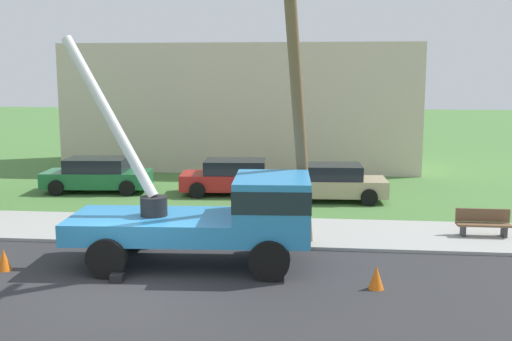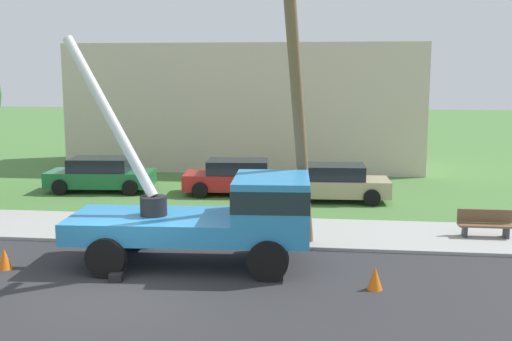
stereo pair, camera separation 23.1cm
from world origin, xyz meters
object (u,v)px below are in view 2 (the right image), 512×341
(parked_sedan_tan, at_px, (332,183))
(park_bench, at_px, (485,225))
(utility_truck, at_px, (222,212))
(leaning_utility_pole, at_px, (297,91))
(parked_sedan_green, at_px, (101,174))
(traffic_cone_ahead, at_px, (375,278))
(parked_sedan_red, at_px, (238,177))
(traffic_cone_behind, at_px, (5,259))

(parked_sedan_tan, distance_m, park_bench, 6.93)
(utility_truck, distance_m, leaning_utility_pole, 3.76)
(parked_sedan_green, relative_size, park_bench, 2.84)
(utility_truck, xyz_separation_m, parked_sedan_green, (-6.85, 9.33, -0.70))
(traffic_cone_ahead, distance_m, parked_sedan_red, 11.90)
(traffic_cone_behind, bearing_deg, traffic_cone_ahead, -2.24)
(traffic_cone_behind, bearing_deg, park_bench, 19.02)
(parked_sedan_red, bearing_deg, utility_truck, -83.92)
(leaning_utility_pole, relative_size, traffic_cone_behind, 15.67)
(parked_sedan_red, bearing_deg, leaning_utility_pole, -71.11)
(parked_sedan_green, bearing_deg, parked_sedan_tan, -4.60)
(parked_sedan_red, distance_m, parked_sedan_tan, 3.95)
(parked_sedan_tan, bearing_deg, parked_sedan_green, 175.40)
(park_bench, bearing_deg, parked_sedan_red, 144.31)
(traffic_cone_ahead, bearing_deg, parked_sedan_red, 114.07)
(leaning_utility_pole, height_order, parked_sedan_green, leaning_utility_pole)
(utility_truck, height_order, traffic_cone_behind, utility_truck)
(park_bench, bearing_deg, traffic_cone_behind, -160.98)
(leaning_utility_pole, bearing_deg, parked_sedan_red, 108.89)
(leaning_utility_pole, relative_size, park_bench, 5.49)
(leaning_utility_pole, xyz_separation_m, traffic_cone_ahead, (2.00, -2.52, -4.22))
(traffic_cone_ahead, distance_m, park_bench, 5.99)
(parked_sedan_green, relative_size, parked_sedan_tan, 1.01)
(traffic_cone_ahead, relative_size, park_bench, 0.35)
(parked_sedan_green, relative_size, parked_sedan_red, 1.00)
(traffic_cone_behind, distance_m, parked_sedan_red, 11.40)
(traffic_cone_ahead, distance_m, parked_sedan_tan, 10.06)
(traffic_cone_behind, height_order, parked_sedan_green, parked_sedan_green)
(traffic_cone_behind, bearing_deg, parked_sedan_tan, 49.25)
(parked_sedan_tan, relative_size, park_bench, 2.80)
(parked_sedan_green, bearing_deg, parked_sedan_red, 0.73)
(traffic_cone_ahead, bearing_deg, park_bench, 53.28)
(leaning_utility_pole, bearing_deg, parked_sedan_tan, 82.33)
(traffic_cone_ahead, xyz_separation_m, parked_sedan_tan, (-0.99, 10.00, 0.43))
(parked_sedan_tan, bearing_deg, leaning_utility_pole, -97.67)
(parked_sedan_red, bearing_deg, parked_sedan_tan, -12.51)
(traffic_cone_ahead, bearing_deg, traffic_cone_behind, 177.76)
(parked_sedan_green, bearing_deg, utility_truck, -53.71)
(utility_truck, distance_m, traffic_cone_behind, 5.67)
(park_bench, bearing_deg, utility_truck, -155.72)
(parked_sedan_tan, bearing_deg, park_bench, -48.68)
(utility_truck, relative_size, park_bench, 4.31)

